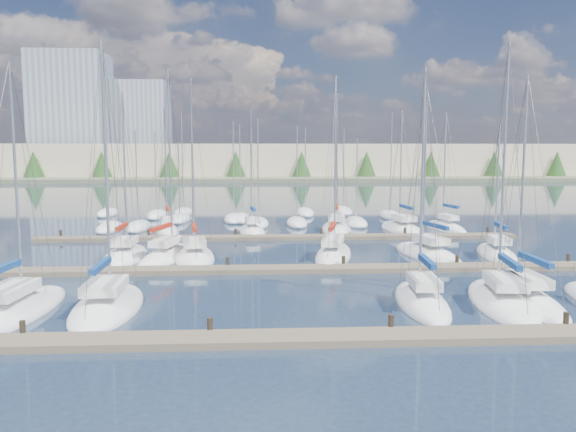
{
  "coord_description": "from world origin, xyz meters",
  "views": [
    {
      "loc": [
        -1.84,
        -21.0,
        8.09
      ],
      "look_at": [
        0.0,
        14.0,
        4.0
      ],
      "focal_mm": 35.0,
      "sensor_mm": 36.0,
      "label": 1
    }
  ],
  "objects_px": {
    "sailboat_o": "(252,231)",
    "sailboat_p": "(336,228)",
    "sailboat_h": "(126,256)",
    "sailboat_e": "(502,301)",
    "sailboat_c": "(108,306)",
    "sailboat_b": "(15,311)",
    "sailboat_q": "(402,229)",
    "sailboat_k": "(333,255)",
    "sailboat_r": "(446,228)",
    "sailboat_f": "(523,299)",
    "sailboat_m": "(496,254)",
    "sailboat_l": "(427,254)",
    "sailboat_i": "(168,256)",
    "sailboat_d": "(422,301)",
    "sailboat_n": "(168,231)",
    "sailboat_j": "(194,257)"
  },
  "relations": [
    {
      "from": "sailboat_l",
      "to": "sailboat_m",
      "type": "relative_size",
      "value": 1.24
    },
    {
      "from": "sailboat_o",
      "to": "sailboat_e",
      "type": "bearing_deg",
      "value": -69.31
    },
    {
      "from": "sailboat_o",
      "to": "sailboat_p",
      "type": "bearing_deg",
      "value": 6.21
    },
    {
      "from": "sailboat_q",
      "to": "sailboat_r",
      "type": "distance_m",
      "value": 4.71
    },
    {
      "from": "sailboat_c",
      "to": "sailboat_b",
      "type": "relative_size",
      "value": 1.09
    },
    {
      "from": "sailboat_h",
      "to": "sailboat_e",
      "type": "xyz_separation_m",
      "value": [
        22.92,
        -14.12,
        0.0
      ]
    },
    {
      "from": "sailboat_k",
      "to": "sailboat_h",
      "type": "distance_m",
      "value": 15.8
    },
    {
      "from": "sailboat_h",
      "to": "sailboat_m",
      "type": "xyz_separation_m",
      "value": [
        28.36,
        -0.81,
        0.0
      ]
    },
    {
      "from": "sailboat_p",
      "to": "sailboat_f",
      "type": "distance_m",
      "value": 28.58
    },
    {
      "from": "sailboat_m",
      "to": "sailboat_p",
      "type": "bearing_deg",
      "value": 132.96
    },
    {
      "from": "sailboat_l",
      "to": "sailboat_c",
      "type": "height_order",
      "value": "sailboat_c"
    },
    {
      "from": "sailboat_b",
      "to": "sailboat_m",
      "type": "relative_size",
      "value": 1.21
    },
    {
      "from": "sailboat_q",
      "to": "sailboat_i",
      "type": "relative_size",
      "value": 0.86
    },
    {
      "from": "sailboat_c",
      "to": "sailboat_d",
      "type": "relative_size",
      "value": 1.1
    },
    {
      "from": "sailboat_l",
      "to": "sailboat_o",
      "type": "bearing_deg",
      "value": 125.68
    },
    {
      "from": "sailboat_l",
      "to": "sailboat_n",
      "type": "height_order",
      "value": "sailboat_l"
    },
    {
      "from": "sailboat_n",
      "to": "sailboat_d",
      "type": "xyz_separation_m",
      "value": [
        17.57,
        -26.98,
        -0.01
      ]
    },
    {
      "from": "sailboat_o",
      "to": "sailboat_h",
      "type": "distance_m",
      "value": 15.52
    },
    {
      "from": "sailboat_p",
      "to": "sailboat_i",
      "type": "distance_m",
      "value": 20.65
    },
    {
      "from": "sailboat_l",
      "to": "sailboat_j",
      "type": "relative_size",
      "value": 0.95
    },
    {
      "from": "sailboat_c",
      "to": "sailboat_d",
      "type": "xyz_separation_m",
      "value": [
        16.31,
        0.05,
        0.01
      ]
    },
    {
      "from": "sailboat_r",
      "to": "sailboat_b",
      "type": "relative_size",
      "value": 0.97
    },
    {
      "from": "sailboat_f",
      "to": "sailboat_m",
      "type": "bearing_deg",
      "value": 73.95
    },
    {
      "from": "sailboat_q",
      "to": "sailboat_p",
      "type": "height_order",
      "value": "sailboat_p"
    },
    {
      "from": "sailboat_o",
      "to": "sailboat_b",
      "type": "height_order",
      "value": "sailboat_b"
    },
    {
      "from": "sailboat_l",
      "to": "sailboat_p",
      "type": "xyz_separation_m",
      "value": [
        -5.06,
        14.57,
        0.01
      ]
    },
    {
      "from": "sailboat_n",
      "to": "sailboat_l",
      "type": "bearing_deg",
      "value": -42.62
    },
    {
      "from": "sailboat_h",
      "to": "sailboat_m",
      "type": "distance_m",
      "value": 28.37
    },
    {
      "from": "sailboat_p",
      "to": "sailboat_b",
      "type": "height_order",
      "value": "sailboat_p"
    },
    {
      "from": "sailboat_l",
      "to": "sailboat_n",
      "type": "xyz_separation_m",
      "value": [
        -22.01,
        13.36,
        0.03
      ]
    },
    {
      "from": "sailboat_e",
      "to": "sailboat_f",
      "type": "bearing_deg",
      "value": 27.18
    },
    {
      "from": "sailboat_l",
      "to": "sailboat_i",
      "type": "height_order",
      "value": "sailboat_i"
    },
    {
      "from": "sailboat_r",
      "to": "sailboat_f",
      "type": "xyz_separation_m",
      "value": [
        -5.08,
        -27.68,
        -0.01
      ]
    },
    {
      "from": "sailboat_p",
      "to": "sailboat_k",
      "type": "distance_m",
      "value": 14.76
    },
    {
      "from": "sailboat_c",
      "to": "sailboat_e",
      "type": "bearing_deg",
      "value": -2.01
    },
    {
      "from": "sailboat_o",
      "to": "sailboat_m",
      "type": "distance_m",
      "value": 23.0
    },
    {
      "from": "sailboat_m",
      "to": "sailboat_e",
      "type": "height_order",
      "value": "sailboat_e"
    },
    {
      "from": "sailboat_l",
      "to": "sailboat_p",
      "type": "height_order",
      "value": "sailboat_p"
    },
    {
      "from": "sailboat_n",
      "to": "sailboat_b",
      "type": "relative_size",
      "value": 1.0
    },
    {
      "from": "sailboat_p",
      "to": "sailboat_b",
      "type": "relative_size",
      "value": 1.11
    },
    {
      "from": "sailboat_f",
      "to": "sailboat_c",
      "type": "bearing_deg",
      "value": -177.56
    },
    {
      "from": "sailboat_n",
      "to": "sailboat_m",
      "type": "distance_m",
      "value": 30.57
    },
    {
      "from": "sailboat_r",
      "to": "sailboat_c",
      "type": "relative_size",
      "value": 0.88
    },
    {
      "from": "sailboat_q",
      "to": "sailboat_k",
      "type": "height_order",
      "value": "sailboat_k"
    },
    {
      "from": "sailboat_k",
      "to": "sailboat_j",
      "type": "bearing_deg",
      "value": -165.99
    },
    {
      "from": "sailboat_j",
      "to": "sailboat_h",
      "type": "bearing_deg",
      "value": 164.79
    },
    {
      "from": "sailboat_r",
      "to": "sailboat_h",
      "type": "xyz_separation_m",
      "value": [
        -29.37,
        -14.0,
        -0.01
      ]
    },
    {
      "from": "sailboat_q",
      "to": "sailboat_f",
      "type": "bearing_deg",
      "value": -96.38
    },
    {
      "from": "sailboat_p",
      "to": "sailboat_k",
      "type": "xyz_separation_m",
      "value": [
        -2.23,
        -14.59,
        0.0
      ]
    },
    {
      "from": "sailboat_d",
      "to": "sailboat_j",
      "type": "height_order",
      "value": "sailboat_j"
    }
  ]
}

